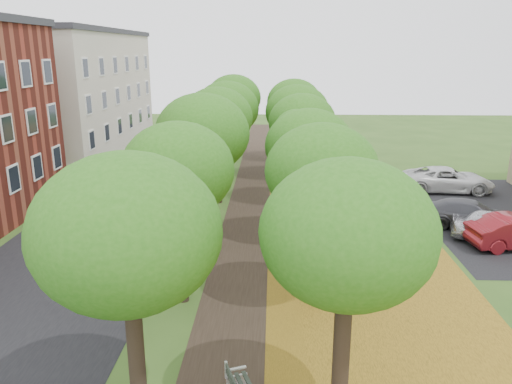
{
  "coord_description": "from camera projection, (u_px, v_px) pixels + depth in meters",
  "views": [
    {
      "loc": [
        0.98,
        -10.12,
        8.7
      ],
      "look_at": [
        0.22,
        11.57,
        2.5
      ],
      "focal_mm": 35.0,
      "sensor_mm": 36.0,
      "label": 1
    }
  ],
  "objects": [
    {
      "name": "building_cream",
      "position": [
        65.0,
        92.0,
        43.0
      ],
      "size": [
        10.3,
        20.3,
        10.4
      ],
      "color": "beige",
      "rests_on": "ground"
    },
    {
      "name": "footpath",
      "position": [
        254.0,
        219.0,
        26.57
      ],
      "size": [
        3.2,
        70.0,
        0.01
      ],
      "primitive_type": "cube",
      "color": "black",
      "rests_on": "ground"
    },
    {
      "name": "car_silver",
      "position": [
        501.0,
        227.0,
        23.19
      ],
      "size": [
        4.67,
        2.97,
        1.48
      ],
      "primitive_type": "imported",
      "rotation": [
        0.0,
        0.0,
        1.27
      ],
      "color": "#B9B9BE",
      "rests_on": "ground"
    },
    {
      "name": "tree_row_west",
      "position": [
        211.0,
        132.0,
        25.35
      ],
      "size": [
        4.12,
        34.12,
        6.47
      ],
      "color": "black",
      "rests_on": "ground"
    },
    {
      "name": "leaf_verge",
      "position": [
        348.0,
        220.0,
        26.4
      ],
      "size": [
        7.5,
        70.0,
        0.01
      ],
      "primitive_type": "cube",
      "color": "#9E731D",
      "rests_on": "ground"
    },
    {
      "name": "street_asphalt",
      "position": [
        115.0,
        218.0,
        26.82
      ],
      "size": [
        8.0,
        70.0,
        0.01
      ],
      "primitive_type": "cube",
      "color": "black",
      "rests_on": "ground"
    },
    {
      "name": "tree_row_east",
      "position": [
        305.0,
        132.0,
        25.19
      ],
      "size": [
        4.12,
        34.12,
        6.47
      ],
      "color": "black",
      "rests_on": "ground"
    },
    {
      "name": "car_grey",
      "position": [
        471.0,
        214.0,
        25.17
      ],
      "size": [
        5.16,
        3.2,
        1.4
      ],
      "primitive_type": "imported",
      "rotation": [
        0.0,
        0.0,
        1.29
      ],
      "color": "#37373C",
      "rests_on": "ground"
    },
    {
      "name": "parking_lot",
      "position": [
        503.0,
        216.0,
        27.08
      ],
      "size": [
        9.0,
        16.0,
        0.01
      ],
      "primitive_type": "cube",
      "color": "black",
      "rests_on": "ground"
    },
    {
      "name": "car_white",
      "position": [
        448.0,
        179.0,
        31.66
      ],
      "size": [
        5.73,
        2.96,
        1.54
      ],
      "primitive_type": "imported",
      "rotation": [
        0.0,
        0.0,
        1.5
      ],
      "color": "silver",
      "rests_on": "ground"
    }
  ]
}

